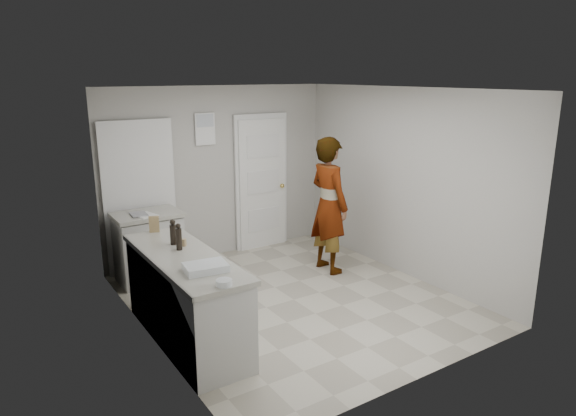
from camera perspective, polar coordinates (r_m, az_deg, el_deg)
ground at (r=6.33m, az=0.65°, el=-10.15°), size 4.00×4.00×0.00m
room_shell at (r=7.55m, az=-8.69°, el=2.04°), size 4.00×4.00×4.00m
main_counter at (r=5.38m, az=-11.27°, el=-10.14°), size 0.64×1.96×0.93m
side_counter at (r=6.98m, az=-15.18°, el=-4.46°), size 0.84×0.61×0.93m
person at (r=6.98m, az=4.57°, el=0.32°), size 0.45×0.68×1.86m
cake_mix_box at (r=5.98m, az=-14.66°, el=-1.75°), size 0.12×0.09×0.18m
spice_jar at (r=5.45m, az=-11.46°, el=-3.78°), size 0.05×0.05×0.07m
oil_cruet_a at (r=5.49m, az=-12.64°, el=-2.68°), size 0.07×0.07×0.27m
oil_cruet_b at (r=5.31m, az=-12.04°, el=-3.19°), size 0.06×0.06×0.28m
baking_dish at (r=4.75m, az=-9.14°, el=-6.56°), size 0.41×0.32×0.07m
egg_bowl at (r=4.41m, az=-7.12°, el=-8.24°), size 0.14×0.14×0.05m
papers at (r=6.73m, az=-15.61°, el=-0.76°), size 0.30×0.34×0.01m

